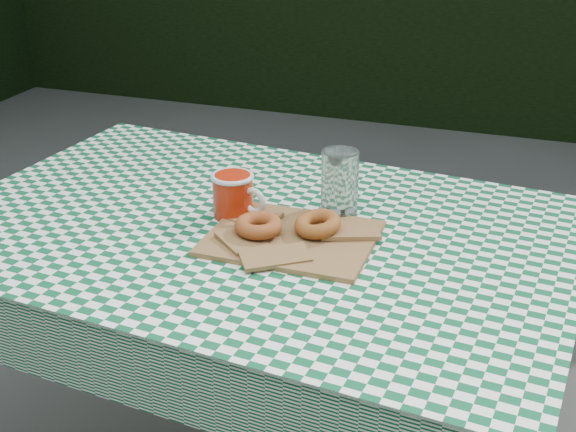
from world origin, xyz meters
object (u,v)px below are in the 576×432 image
at_px(coffee_mug, 233,196).
at_px(drinking_glass, 340,183).
at_px(paper_bag, 291,237).
at_px(table, 257,376).

height_order(coffee_mug, drinking_glass, drinking_glass).
bearing_deg(paper_bag, drinking_glass, 69.98).
distance_m(coffee_mug, drinking_glass, 0.22).
distance_m(paper_bag, drinking_glass, 0.17).
relative_size(paper_bag, coffee_mug, 1.93).
xyz_separation_m(paper_bag, coffee_mug, (-0.15, 0.07, 0.04)).
height_order(table, coffee_mug, coffee_mug).
xyz_separation_m(table, coffee_mug, (-0.06, 0.03, 0.43)).
height_order(table, drinking_glass, drinking_glass).
bearing_deg(paper_bag, table, 156.81).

